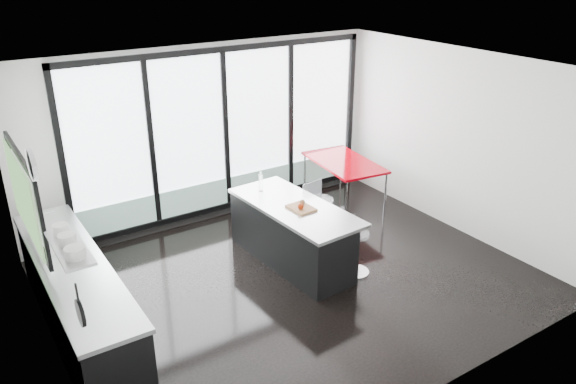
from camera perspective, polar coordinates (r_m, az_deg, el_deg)
floor at (r=7.64m, az=0.61°, el=-8.86°), size 6.00×5.00×0.00m
ceiling at (r=6.59m, az=0.71°, el=12.21°), size 6.00×5.00×0.00m
wall_back at (r=9.18m, az=-6.54°, el=5.42°), size 6.00×0.09×2.80m
wall_front at (r=5.33m, az=15.92°, el=-7.78°), size 6.00×0.00×2.80m
wall_left at (r=6.21m, az=-24.37°, el=-2.75°), size 0.26×5.00×2.80m
wall_right at (r=8.92m, az=16.95°, el=4.88°), size 0.00×5.00×2.80m
counter_cabinets at (r=6.87m, az=-20.56°, el=-10.05°), size 0.69×3.24×1.36m
island at (r=7.85m, az=0.29°, el=-4.27°), size 1.01×2.14×1.11m
bar_stool_near at (r=7.69m, az=6.90°, el=-6.16°), size 0.50×0.50×0.62m
bar_stool_far at (r=8.32m, az=3.18°, el=-3.09°), size 0.53×0.53×0.75m
red_table at (r=9.66m, az=5.64°, el=0.89°), size 1.03×1.59×0.80m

